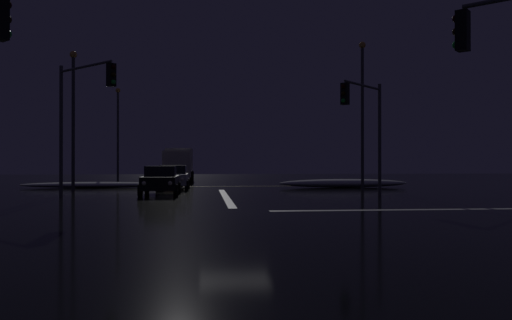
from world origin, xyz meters
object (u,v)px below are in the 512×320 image
object	(u,v)px
box_truck	(179,163)
sedan_orange	(171,175)
traffic_signal_ne	(365,117)
sedan_silver	(174,177)
traffic_signal_nw	(81,104)
streetlamp_left_far	(118,127)
sedan_black	(161,180)
streetlamp_right_near	(362,105)
streetlamp_left_near	(73,110)

from	to	relation	value
box_truck	sedan_orange	bearing A→B (deg)	-91.63
sedan_orange	traffic_signal_ne	xyz separation A→B (m)	(10.83, -14.59, 3.32)
sedan_silver	traffic_signal_nw	distance (m)	10.31
traffic_signal_nw	streetlamp_left_far	size ratio (longest dim) A/B	0.77
sedan_orange	traffic_signal_ne	bearing A→B (deg)	-53.42
sedan_black	traffic_signal_nw	distance (m)	5.93
streetlamp_right_near	traffic_signal_ne	bearing A→B (deg)	-106.31
sedan_black	sedan_silver	distance (m)	5.94
sedan_black	sedan_silver	world-z (taller)	same
sedan_silver	streetlamp_left_far	world-z (taller)	streetlamp_left_far
sedan_black	streetlamp_left_far	distance (m)	20.83
sedan_black	streetlamp_left_near	size ratio (longest dim) A/B	0.51
sedan_black	streetlamp_right_near	world-z (taller)	streetlamp_right_near
box_truck	traffic_signal_ne	size ratio (longest dim) A/B	1.38
sedan_silver	streetlamp_right_near	size ratio (longest dim) A/B	0.45
sedan_silver	box_truck	xyz separation A→B (m)	(-0.36, 13.95, 0.91)
sedan_black	sedan_silver	size ratio (longest dim) A/B	1.00
streetlamp_left_far	box_truck	bearing A→B (deg)	2.51
sedan_silver	streetlamp_right_near	bearing A→B (deg)	-10.72
streetlamp_right_near	streetlamp_left_far	bearing A→B (deg)	138.36
traffic_signal_nw	streetlamp_left_near	bearing A→B (deg)	106.82
traffic_signal_ne	streetlamp_right_near	world-z (taller)	streetlamp_right_near
box_truck	sedan_silver	bearing A→B (deg)	-88.54
traffic_signal_nw	streetlamp_right_near	bearing A→B (deg)	21.89
traffic_signal_nw	streetlamp_right_near	distance (m)	17.32
streetlamp_left_near	sedan_orange	bearing A→B (deg)	57.18
traffic_signal_nw	streetlamp_left_near	world-z (taller)	streetlamp_left_near
sedan_black	streetlamp_left_far	size ratio (longest dim) A/B	0.50
streetlamp_right_near	sedan_orange	bearing A→B (deg)	147.03
traffic_signal_ne	streetlamp_left_far	xyz separation A→B (m)	(-16.14, 22.36, 0.87)
sedan_orange	box_truck	world-z (taller)	box_truck
streetlamp_left_far	traffic_signal_nw	bearing A→B (deg)	-85.04
box_truck	traffic_signal_ne	xyz separation A→B (m)	(10.60, -22.60, 2.42)
sedan_silver	streetlamp_left_far	size ratio (longest dim) A/B	0.50
sedan_orange	traffic_signal_nw	xyz separation A→B (m)	(-3.36, -14.68, 3.79)
sedan_orange	streetlamp_right_near	xyz separation A→B (m)	(12.69, -8.23, 4.66)
box_truck	streetlamp_right_near	distance (m)	20.81
sedan_silver	streetlamp_right_near	world-z (taller)	streetlamp_right_near
sedan_silver	streetlamp_left_near	distance (m)	7.56
sedan_black	streetlamp_left_near	distance (m)	7.81
sedan_orange	streetlamp_left_far	world-z (taller)	streetlamp_left_far
traffic_signal_ne	streetlamp_left_far	bearing A→B (deg)	125.82
sedan_black	traffic_signal_ne	bearing A→B (deg)	-14.43
box_truck	streetlamp_left_far	bearing A→B (deg)	-177.49
sedan_orange	streetlamp_right_near	world-z (taller)	streetlamp_right_near
box_truck	streetlamp_left_near	distance (m)	17.46
sedan_black	streetlamp_left_near	xyz separation A→B (m)	(-5.54, 3.63, 4.15)
streetlamp_right_near	streetlamp_left_near	size ratio (longest dim) A/B	1.12
sedan_orange	streetlamp_left_far	xyz separation A→B (m)	(-5.31, 7.77, 4.20)
box_truck	traffic_signal_nw	distance (m)	23.15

